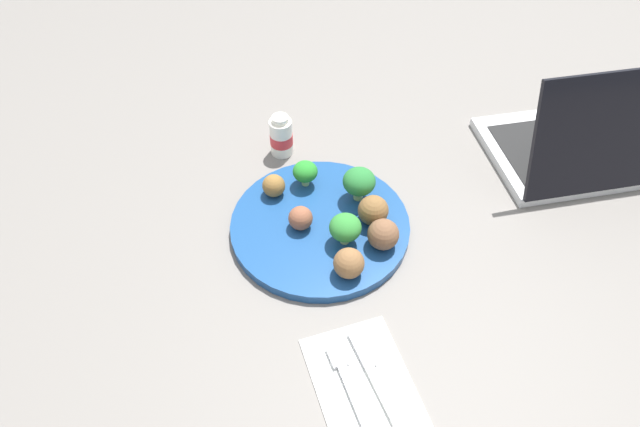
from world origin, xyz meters
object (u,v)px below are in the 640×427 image
at_px(broccoli_floret_back_left, 345,228).
at_px(meatball_far_rim, 373,210).
at_px(meatball_mid_left, 301,219).
at_px(knife, 375,374).
at_px(yogurt_bottle, 281,137).
at_px(laptop, 591,144).
at_px(meatball_front_right, 383,234).
at_px(broccoli_floret_near_rim, 307,172).
at_px(fork, 348,381).
at_px(napkin, 364,384).
at_px(meatball_near_rim, 274,186).
at_px(meatball_front_left, 349,263).
at_px(plate, 320,225).
at_px(broccoli_floret_mid_left, 359,182).

distance_m(broccoli_floret_back_left, meatball_far_rim, 0.06).
bearing_deg(meatball_mid_left, knife, -173.34).
relative_size(yogurt_bottle, laptop, 0.23).
height_order(meatball_mid_left, meatball_front_right, meatball_front_right).
relative_size(meatball_mid_left, knife, 0.26).
height_order(broccoli_floret_near_rim, meatball_far_rim, meatball_far_rim).
height_order(broccoli_floret_near_rim, fork, broccoli_floret_near_rim).
distance_m(broccoli_floret_back_left, napkin, 0.23).
bearing_deg(fork, meatball_near_rim, 3.05).
bearing_deg(meatball_far_rim, meatball_front_left, 141.94).
distance_m(napkin, yogurt_bottle, 0.46).
bearing_deg(meatball_near_rim, plate, -145.58).
xyz_separation_m(broccoli_floret_mid_left, knife, (-0.29, 0.07, -0.04)).
height_order(fork, yogurt_bottle, yogurt_bottle).
relative_size(broccoli_floret_mid_left, meatball_far_rim, 1.23).
height_order(broccoli_floret_near_rim, meatball_front_right, meatball_front_right).
bearing_deg(plate, meatball_front_left, -173.11).
bearing_deg(meatball_front_right, broccoli_floret_near_rim, 25.53).
height_order(broccoli_floret_back_left, yogurt_bottle, yogurt_bottle).
bearing_deg(broccoli_floret_back_left, meatball_front_left, 167.51).
bearing_deg(broccoli_floret_near_rim, meatball_near_rim, 98.21).
bearing_deg(knife, meatball_front_left, -5.06).
bearing_deg(meatball_front_left, meatball_far_rim, -38.06).
distance_m(meatball_front_right, yogurt_bottle, 0.28).
bearing_deg(fork, laptop, -61.74).
bearing_deg(meatball_near_rim, laptop, -95.63).
relative_size(meatball_front_left, meatball_front_right, 0.95).
distance_m(napkin, knife, 0.02).
relative_size(broccoli_floret_mid_left, napkin, 0.34).
distance_m(plate, broccoli_floret_back_left, 0.07).
bearing_deg(meatball_far_rim, broccoli_floret_mid_left, 6.01).
relative_size(broccoli_floret_back_left, broccoli_floret_near_rim, 1.15).
bearing_deg(fork, meatball_far_rim, -25.85).
xyz_separation_m(broccoli_floret_back_left, knife, (-0.21, 0.03, -0.04)).
height_order(broccoli_floret_back_left, knife, broccoli_floret_back_left).
relative_size(knife, laptop, 0.43).
relative_size(knife, yogurt_bottle, 1.85).
distance_m(meatball_near_rim, fork, 0.34).
distance_m(meatball_front_right, laptop, 0.43).
distance_m(napkin, laptop, 0.59).
relative_size(plate, yogurt_bottle, 3.56).
bearing_deg(broccoli_floret_mid_left, meatball_front_right, -178.00).
bearing_deg(fork, knife, -88.65).
bearing_deg(broccoli_floret_mid_left, napkin, 162.93).
bearing_deg(broccoli_floret_near_rim, napkin, 176.68).
bearing_deg(laptop, yogurt_bottle, 71.66).
bearing_deg(knife, broccoli_floret_back_left, -7.10).
bearing_deg(meatball_far_rim, knife, 161.41).
bearing_deg(plate, meatball_mid_left, 93.55).
bearing_deg(knife, meatball_mid_left, 6.66).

